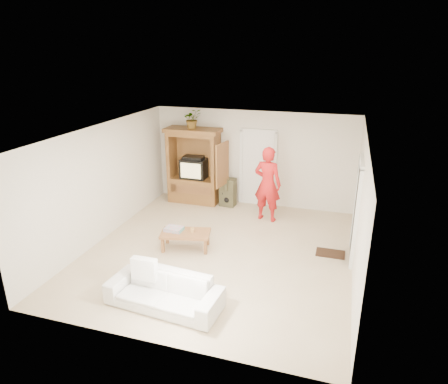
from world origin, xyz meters
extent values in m
plane|color=tan|center=(0.00, 0.00, 0.00)|extent=(6.00, 6.00, 0.00)
plane|color=white|center=(0.00, 0.00, 2.60)|extent=(6.00, 6.00, 0.00)
plane|color=silver|center=(0.00, 3.00, 1.30)|extent=(5.50, 0.00, 5.50)
plane|color=silver|center=(0.00, -3.00, 1.30)|extent=(5.50, 0.00, 5.50)
plane|color=silver|center=(-2.75, 0.00, 1.30)|extent=(0.00, 6.00, 6.00)
plane|color=silver|center=(2.75, 0.00, 1.30)|extent=(0.00, 6.00, 6.00)
cube|color=brown|center=(-1.60, 2.65, 0.35)|extent=(1.40, 0.60, 0.70)
cube|color=brown|center=(-2.25, 2.65, 1.30)|extent=(0.10, 0.60, 1.20)
cube|color=brown|center=(-0.95, 2.65, 1.30)|extent=(0.10, 0.60, 1.20)
cube|color=brown|center=(-1.60, 2.92, 1.30)|extent=(1.40, 0.06, 1.20)
cube|color=brown|center=(-1.60, 2.65, 1.95)|extent=(1.40, 0.60, 0.10)
cube|color=brown|center=(-1.60, 2.65, 2.05)|extent=(1.52, 0.68, 0.10)
cube|color=brown|center=(-0.62, 2.18, 1.30)|extent=(0.16, 0.67, 1.15)
cube|color=black|center=(-1.60, 2.68, 0.97)|extent=(0.70, 0.52, 0.55)
cube|color=tan|center=(-1.60, 2.41, 0.98)|extent=(0.58, 0.02, 0.42)
cube|color=black|center=(-1.60, 2.65, 1.29)|extent=(0.55, 0.35, 0.08)
cube|color=brown|center=(-1.60, 2.37, 0.45)|extent=(1.19, 0.03, 0.25)
cube|color=white|center=(0.15, 2.97, 1.02)|extent=(0.85, 0.05, 2.04)
cube|color=black|center=(2.73, 0.60, 1.02)|extent=(0.05, 0.90, 2.04)
cube|color=black|center=(2.73, 1.90, 1.60)|extent=(0.03, 0.60, 0.48)
cube|color=#382316|center=(2.30, 0.60, 0.01)|extent=(0.60, 0.40, 0.02)
imported|color=#4C7238|center=(-1.60, 2.63, 2.36)|extent=(0.62, 0.61, 0.52)
imported|color=red|center=(0.62, 1.99, 0.95)|extent=(0.77, 0.57, 1.91)
imported|color=silver|center=(-0.30, -2.12, 0.29)|extent=(2.02, 0.94, 0.57)
cube|color=brown|center=(-0.74, -0.09, 0.36)|extent=(1.15, 0.79, 0.06)
cube|color=brown|center=(-1.14, -0.41, 0.17)|extent=(0.07, 0.07, 0.33)
cube|color=brown|center=(-1.24, 0.02, 0.17)|extent=(0.07, 0.07, 0.33)
cube|color=brown|center=(-0.25, -0.20, 0.17)|extent=(0.07, 0.07, 0.33)
cube|color=brown|center=(-0.34, 0.23, 0.17)|extent=(0.07, 0.07, 0.33)
cube|color=#FF5476|center=(-1.01, -0.09, 0.43)|extent=(0.39, 0.29, 0.08)
cylinder|color=tan|center=(-0.60, -0.04, 0.44)|extent=(0.08, 0.08, 0.10)
camera|label=1|loc=(2.37, -7.30, 4.15)|focal=32.00mm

